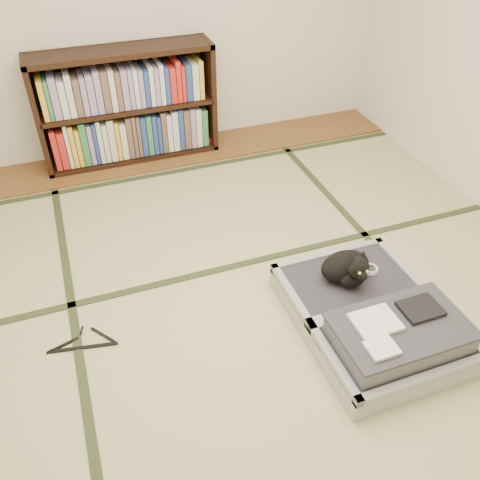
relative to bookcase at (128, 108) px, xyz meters
name	(u,v)px	position (x,y,z in m)	size (l,w,h in m)	color
floor	(252,309)	(0.30, -2.07, -0.45)	(4.50, 4.50, 0.00)	#CAB786
wood_strip	(170,154)	(0.30, -0.07, -0.44)	(4.00, 0.50, 0.02)	brown
red_item	(205,142)	(0.63, -0.04, -0.40)	(0.15, 0.09, 0.07)	#B7120E
room_shell	(258,61)	(0.30, -2.07, 1.01)	(4.50, 4.50, 4.50)	white
tatami_borders	(225,258)	(0.30, -1.57, -0.45)	(4.00, 4.50, 0.01)	#2D381E
bookcase	(128,108)	(0.00, 0.00, 0.00)	(1.44, 0.33, 0.93)	black
suitcase	(374,319)	(0.86, -2.46, -0.34)	(0.77, 1.02, 0.30)	#9F9EA3
cat	(348,268)	(0.85, -2.17, -0.20)	(0.34, 0.34, 0.28)	black
cable_coil	(370,269)	(1.03, -2.14, -0.29)	(0.11, 0.11, 0.03)	white
hanger	(84,343)	(-0.67, -2.00, -0.44)	(0.38, 0.20, 0.01)	black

